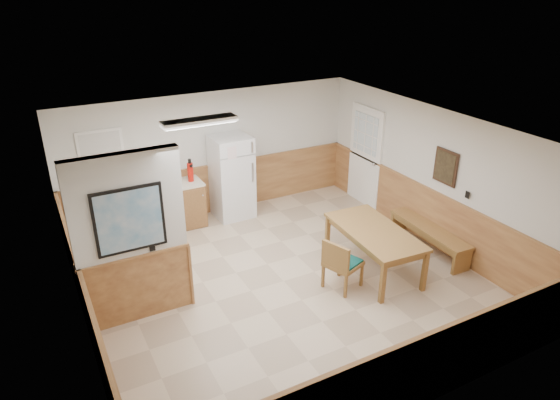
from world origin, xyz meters
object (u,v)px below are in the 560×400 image
refrigerator (232,177)px  soap_bottle (105,192)px  dining_bench (429,233)px  dining_table (374,235)px  fire_extinguisher (190,171)px  dining_chair (340,262)px

refrigerator → soap_bottle: bearing=178.2°
dining_bench → soap_bottle: soap_bottle is taller
dining_table → refrigerator: bearing=115.9°
dining_table → fire_extinguisher: bearing=127.7°
dining_bench → dining_chair: bearing=-170.0°
soap_bottle → dining_chair: bearing=-48.7°
dining_bench → dining_table: bearing=-174.5°
refrigerator → soap_bottle: refrigerator is taller
dining_table → fire_extinguisher: (-2.06, 3.06, 0.44)m
dining_bench → fire_extinguisher: (-3.36, 2.99, 0.75)m
refrigerator → fire_extinguisher: size_ratio=3.75×
dining_bench → soap_bottle: size_ratio=8.27×
refrigerator → dining_table: (1.23, -3.02, -0.18)m
dining_table → dining_bench: dining_table is taller
dining_chair → soap_bottle: (-2.85, 3.24, 0.51)m
refrigerator → dining_chair: refrigerator is taller
dining_table → dining_bench: (1.29, 0.06, -0.31)m
dining_chair → fire_extinguisher: 3.54m
dining_table → soap_bottle: size_ratio=8.63×
dining_bench → refrigerator: bearing=133.3°
fire_extinguisher → soap_bottle: size_ratio=2.09×
fire_extinguisher → dining_bench: bearing=-32.5°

